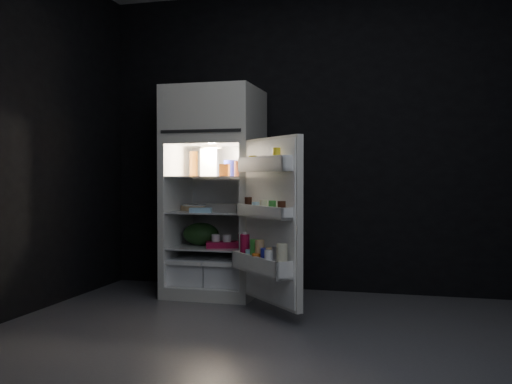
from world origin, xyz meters
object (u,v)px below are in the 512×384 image
(refrigerator, at_px, (216,184))
(yogurt_tray, at_px, (223,245))
(egg_carton, at_px, (224,208))
(fridge_door, at_px, (269,223))
(milk_jug, at_px, (209,163))

(refrigerator, bearing_deg, yogurt_tray, -53.69)
(refrigerator, xyz_separation_m, egg_carton, (0.12, -0.14, -0.19))
(fridge_door, distance_m, yogurt_tray, 0.76)
(fridge_door, height_order, egg_carton, fridge_door)
(milk_jug, bearing_deg, fridge_door, -56.41)
(egg_carton, bearing_deg, yogurt_tray, -109.08)
(refrigerator, distance_m, yogurt_tray, 0.54)
(fridge_door, height_order, milk_jug, fridge_door)
(milk_jug, xyz_separation_m, egg_carton, (0.20, -0.19, -0.38))
(milk_jug, height_order, yogurt_tray, milk_jug)
(fridge_door, xyz_separation_m, milk_jug, (-0.71, 0.70, 0.47))
(refrigerator, bearing_deg, fridge_door, -45.85)
(egg_carton, bearing_deg, fridge_door, -33.21)
(refrigerator, relative_size, yogurt_tray, 6.47)
(refrigerator, height_order, milk_jug, refrigerator)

